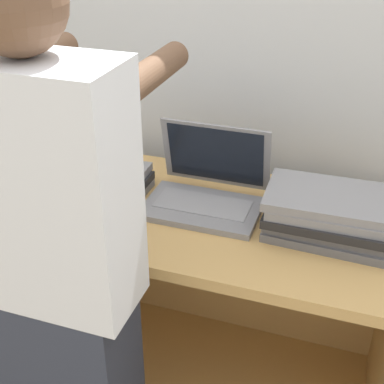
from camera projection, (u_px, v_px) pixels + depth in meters
wall_back at (242, 34)px, 1.80m from camera, size 8.00×0.05×2.40m
cart at (207, 289)px, 1.92m from camera, size 1.27×0.64×0.74m
laptop_open at (207, 190)px, 1.69m from camera, size 0.36×0.29×0.24m
laptop_stack_left at (91, 181)px, 1.76m from camera, size 0.37×0.25×0.08m
laptop_stack_right at (331, 215)px, 1.53m from camera, size 0.38×0.25×0.13m
person at (60, 285)px, 1.32m from camera, size 0.40×0.52×1.54m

